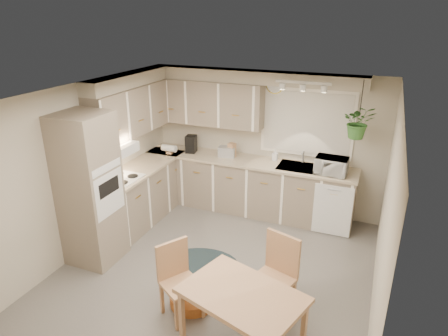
{
  "coord_description": "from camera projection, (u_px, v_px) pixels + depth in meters",
  "views": [
    {
      "loc": [
        1.82,
        -4.18,
        3.29
      ],
      "look_at": [
        -0.11,
        0.55,
        1.26
      ],
      "focal_mm": 32.0,
      "sensor_mm": 36.0,
      "label": 1
    }
  ],
  "objects": [
    {
      "name": "pet_bed",
      "position": [
        193.0,
        298.0,
        4.79
      ],
      "size": [
        0.59,
        0.59,
        0.13
      ],
      "primitive_type": "cylinder",
      "rotation": [
        0.0,
        0.0,
        -0.07
      ],
      "color": "#A65321",
      "rests_on": "floor"
    },
    {
      "name": "dishwasher_front",
      "position": [
        332.0,
        211.0,
        6.12
      ],
      "size": [
        0.58,
        0.02,
        0.83
      ],
      "primitive_type": "cube",
      "color": "silver",
      "rests_on": "base_cab_back"
    },
    {
      "name": "chair_left",
      "position": [
        181.0,
        283.0,
        4.47
      ],
      "size": [
        0.57,
        0.57,
        0.89
      ],
      "primitive_type": "cube",
      "rotation": [
        0.0,
        0.0,
        -2.13
      ],
      "color": "tan",
      "rests_on": "floor"
    },
    {
      "name": "microwave",
      "position": [
        331.0,
        164.0,
        6.09
      ],
      "size": [
        0.49,
        0.29,
        0.33
      ],
      "primitive_type": "imported",
      "rotation": [
        0.0,
        0.0,
        -0.05
      ],
      "color": "silver",
      "rests_on": "counter_back"
    },
    {
      "name": "wall_front",
      "position": [
        112.0,
        290.0,
        3.2
      ],
      "size": [
        4.0,
        0.04,
        2.4
      ],
      "primitive_type": "cube",
      "color": "#B4AA94",
      "rests_on": "floor"
    },
    {
      "name": "range_hood",
      "position": [
        116.0,
        150.0,
        5.79
      ],
      "size": [
        0.4,
        0.6,
        0.14
      ],
      "primitive_type": "cube",
      "color": "silver",
      "rests_on": "upper_cab_left"
    },
    {
      "name": "soap_bottle",
      "position": [
        275.0,
        158.0,
        6.68
      ],
      "size": [
        0.09,
        0.19,
        0.09
      ],
      "primitive_type": "imported",
      "rotation": [
        0.0,
        0.0,
        -0.04
      ],
      "color": "silver",
      "rests_on": "counter_back"
    },
    {
      "name": "upper_cab_back",
      "position": [
        206.0,
        102.0,
        6.78
      ],
      "size": [
        2.0,
        0.35,
        0.75
      ],
      "primitive_type": "cube",
      "color": "gray",
      "rests_on": "wall_back"
    },
    {
      "name": "ceiling",
      "position": [
        215.0,
        94.0,
        4.56
      ],
      "size": [
        4.2,
        4.2,
        0.0
      ],
      "primitive_type": "plane",
      "color": "silver",
      "rests_on": "wall_back"
    },
    {
      "name": "base_cab_back",
      "position": [
        247.0,
        186.0,
        6.9
      ],
      "size": [
        3.6,
        0.6,
        0.9
      ],
      "primitive_type": "cube",
      "color": "gray",
      "rests_on": "floor"
    },
    {
      "name": "cooktop",
      "position": [
        120.0,
        179.0,
        5.95
      ],
      "size": [
        0.52,
        0.58,
        0.02
      ],
      "primitive_type": "cube",
      "color": "silver",
      "rests_on": "counter_left"
    },
    {
      "name": "counter_back",
      "position": [
        247.0,
        161.0,
        6.72
      ],
      "size": [
        3.64,
        0.64,
        0.04
      ],
      "primitive_type": "cube",
      "color": "tan",
      "rests_on": "base_cab_back"
    },
    {
      "name": "sink",
      "position": [
        300.0,
        169.0,
        6.42
      ],
      "size": [
        0.7,
        0.48,
        0.1
      ],
      "primitive_type": "cube",
      "color": "#AFB3B8",
      "rests_on": "counter_back"
    },
    {
      "name": "chair_back",
      "position": [
        272.0,
        279.0,
        4.47
      ],
      "size": [
        0.57,
        0.57,
        0.97
      ],
      "primitive_type": "cube",
      "rotation": [
        0.0,
        0.0,
        2.83
      ],
      "color": "tan",
      "rests_on": "floor"
    },
    {
      "name": "base_cab_left",
      "position": [
        143.0,
        193.0,
        6.63
      ],
      "size": [
        0.6,
        1.85,
        0.9
      ],
      "primitive_type": "cube",
      "color": "gray",
      "rests_on": "floor"
    },
    {
      "name": "braided_rug",
      "position": [
        200.0,
        264.0,
        5.53
      ],
      "size": [
        1.25,
        1.05,
        0.01
      ],
      "primitive_type": "ellipsoid",
      "rotation": [
        0.0,
        0.0,
        0.25
      ],
      "color": "black",
      "rests_on": "floor"
    },
    {
      "name": "wall_oven_face",
      "position": [
        109.0,
        194.0,
        5.21
      ],
      "size": [
        0.02,
        0.56,
        0.58
      ],
      "primitive_type": "cube",
      "color": "silver",
      "rests_on": "oven_stack"
    },
    {
      "name": "oven_stack",
      "position": [
        90.0,
        190.0,
        5.33
      ],
      "size": [
        0.65,
        0.65,
        2.1
      ],
      "primitive_type": "cube",
      "color": "gray",
      "rests_on": "floor"
    },
    {
      "name": "soffit_back",
      "position": [
        252.0,
        77.0,
        6.35
      ],
      "size": [
        3.6,
        0.3,
        0.2
      ],
      "primitive_type": "cube",
      "color": "#B4AA94",
      "rests_on": "wall_back"
    },
    {
      "name": "floor",
      "position": [
        216.0,
        269.0,
        5.45
      ],
      "size": [
        4.2,
        4.2,
        0.0
      ],
      "primitive_type": "plane",
      "color": "#625C56",
      "rests_on": "ground"
    },
    {
      "name": "counter_left",
      "position": [
        141.0,
        167.0,
        6.46
      ],
      "size": [
        0.64,
        1.89,
        0.04
      ],
      "primitive_type": "cube",
      "color": "tan",
      "rests_on": "base_cab_left"
    },
    {
      "name": "hanging_plant",
      "position": [
        358.0,
        126.0,
        5.74
      ],
      "size": [
        0.54,
        0.57,
        0.38
      ],
      "primitive_type": "imported",
      "rotation": [
        0.0,
        0.0,
        0.22
      ],
      "color": "#366D2B",
      "rests_on": "ceiling"
    },
    {
      "name": "coffee_maker",
      "position": [
        191.0,
        144.0,
        7.03
      ],
      "size": [
        0.2,
        0.23,
        0.3
      ],
      "primitive_type": "cube",
      "rotation": [
        0.0,
        0.0,
        0.18
      ],
      "color": "black",
      "rests_on": "counter_back"
    },
    {
      "name": "track_light_bar",
      "position": [
        303.0,
        82.0,
        5.68
      ],
      "size": [
        0.8,
        0.04,
        0.04
      ],
      "primitive_type": "cube",
      "color": "silver",
      "rests_on": "ceiling"
    },
    {
      "name": "soffit_left",
      "position": [
        130.0,
        79.0,
        6.11
      ],
      "size": [
        0.3,
        2.0,
        0.2
      ],
      "primitive_type": "cube",
      "color": "#B4AA94",
      "rests_on": "wall_left"
    },
    {
      "name": "wall_right",
      "position": [
        386.0,
        218.0,
        4.3
      ],
      "size": [
        0.04,
        4.2,
        2.4
      ],
      "primitive_type": "cube",
      "color": "#B4AA94",
      "rests_on": "floor"
    },
    {
      "name": "window_blinds",
      "position": [
        307.0,
        123.0,
        6.39
      ],
      "size": [
        1.4,
        0.02,
        1.0
      ],
      "primitive_type": "cube",
      "color": "silver",
      "rests_on": "wall_back"
    },
    {
      "name": "dining_table",
      "position": [
        242.0,
        323.0,
        4.0
      ],
      "size": [
        1.34,
        1.09,
        0.73
      ],
      "primitive_type": "cube",
      "rotation": [
        0.0,
        0.0,
        -0.31
      ],
      "color": "tan",
      "rests_on": "floor"
    },
    {
      "name": "knife_block",
      "position": [
        232.0,
        150.0,
        6.82
      ],
      "size": [
        0.13,
        0.13,
        0.24
      ],
      "primitive_type": "cube",
      "rotation": [
        0.0,
        0.0,
        -0.24
      ],
      "color": "tan",
      "rests_on": "counter_back"
    },
    {
      "name": "wall_back",
      "position": [
        264.0,
        141.0,
        6.81
      ],
      "size": [
        4.0,
        0.04,
        2.4
      ],
      "primitive_type": "cube",
      "color": "#B4AA94",
      "rests_on": "floor"
    },
    {
      "name": "wall_clock",
      "position": [
        275.0,
        85.0,
        6.37
      ],
      "size": [
        0.3,
        0.03,
        0.3
      ],
      "primitive_type": "cylinder",
      "rotation": [
        1.57,
        0.0,
        0.0
      ],
      "color": "#DCC24D",
      "rests_on": "wall_back"
    },
    {
      "name": "wall_left",
      "position": [
        87.0,
        167.0,
        5.71
      ],
      "size": [
        0.04,
        4.2,
        2.4
      ],
      "primitive_type": "cube",
      "color": "#B4AA94",
      "rests_on": "floor"
    },
    {
      "name": "upper_cab_left",
      "position": [
        134.0,
        110.0,
        6.28
      ],
      "size": [
        0.35,
        2.0,
        0.75
      ],
      "primitive_type": "cube",
      "color": "gray",
      "rests_on": "wall_left"
    },
    {
      "name": "toaster",
      "position": [
        227.0,
        152.0,
        6.84
      ],
      "size": [
        0.3,
        0.2,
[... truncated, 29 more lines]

